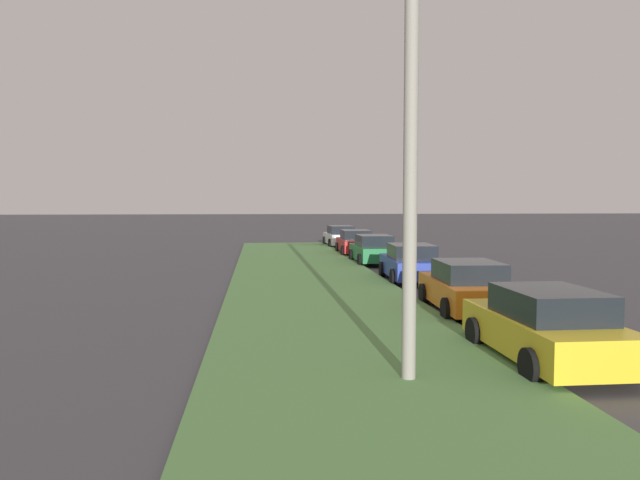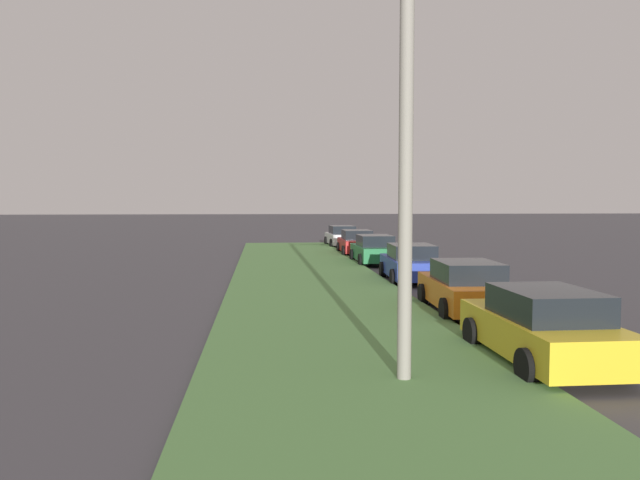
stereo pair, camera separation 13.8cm
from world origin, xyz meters
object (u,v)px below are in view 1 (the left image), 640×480
at_px(parked_car_white, 340,236).
at_px(parked_car_blue, 411,263).
at_px(parked_car_orange, 467,287).
at_px(parked_car_yellow, 546,327).
at_px(parked_car_green, 374,250).
at_px(streetlight, 432,126).
at_px(parked_car_red, 355,243).

bearing_deg(parked_car_white, parked_car_blue, 179.23).
xyz_separation_m(parked_car_orange, parked_car_white, (25.24, 0.19, 0.00)).
relative_size(parked_car_orange, parked_car_white, 1.01).
bearing_deg(parked_car_blue, parked_car_yellow, -179.14).
bearing_deg(parked_car_green, streetlight, 171.63).
bearing_deg(parked_car_red, streetlight, 174.55).
xyz_separation_m(parked_car_red, streetlight, (-25.28, 2.80, 3.67)).
bearing_deg(parked_car_red, parked_car_yellow, -179.50).
relative_size(parked_car_yellow, parked_car_orange, 0.98).
relative_size(parked_car_green, parked_car_white, 0.99).
relative_size(parked_car_orange, streetlight, 0.58).
bearing_deg(parked_car_blue, parked_car_orange, -178.10).
xyz_separation_m(parked_car_orange, parked_car_red, (18.82, 0.15, 0.00)).
distance_m(parked_car_yellow, parked_car_orange, 5.35).
bearing_deg(parked_car_orange, parked_car_green, 3.35).
bearing_deg(streetlight, parked_car_red, -6.31).
bearing_deg(streetlight, parked_car_orange, -24.53).
xyz_separation_m(parked_car_green, parked_car_white, (11.83, 0.09, 0.00)).
xyz_separation_m(parked_car_green, streetlight, (-19.88, 2.86, 3.67)).
xyz_separation_m(parked_car_yellow, parked_car_orange, (5.34, -0.31, 0.00)).
distance_m(parked_car_blue, parked_car_red, 12.07).
relative_size(parked_car_green, streetlight, 0.57).
distance_m(parked_car_green, streetlight, 20.41).
xyz_separation_m(parked_car_yellow, parked_car_blue, (12.10, -0.42, 0.00)).
bearing_deg(parked_car_red, parked_car_white, 1.17).
relative_size(parked_car_yellow, parked_car_white, 0.99).
height_order(parked_car_yellow, parked_car_blue, same).
height_order(parked_car_blue, streetlight, streetlight).
bearing_deg(parked_car_blue, streetlight, 169.81).
relative_size(parked_car_blue, parked_car_red, 1.01).
distance_m(parked_car_green, parked_car_red, 5.40).
bearing_deg(parked_car_orange, parked_car_yellow, 179.66).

